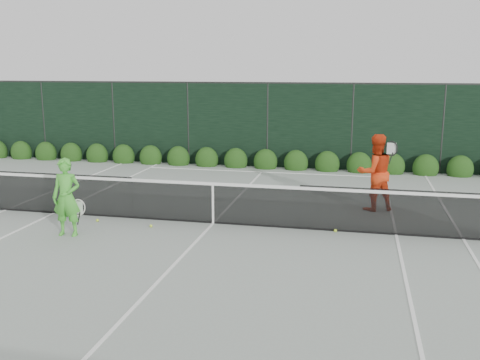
# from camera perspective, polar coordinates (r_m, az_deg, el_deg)

# --- Properties ---
(ground) EXTENTS (80.00, 80.00, 0.00)m
(ground) POSITION_cam_1_polar(r_m,az_deg,el_deg) (12.51, -2.87, -4.65)
(ground) COLOR gray
(ground) RESTS_ON ground
(tennis_net) EXTENTS (12.90, 0.10, 1.07)m
(tennis_net) POSITION_cam_1_polar(r_m,az_deg,el_deg) (12.38, -3.01, -2.28)
(tennis_net) COLOR black
(tennis_net) RESTS_ON ground
(player_woman) EXTENTS (0.67, 0.46, 1.69)m
(player_woman) POSITION_cam_1_polar(r_m,az_deg,el_deg) (12.01, -18.01, -1.77)
(player_woman) COLOR green
(player_woman) RESTS_ON ground
(player_man) EXTENTS (1.16, 1.06, 1.94)m
(player_man) POSITION_cam_1_polar(r_m,az_deg,el_deg) (13.88, 14.22, 0.79)
(player_man) COLOR red
(player_man) RESTS_ON ground
(court_lines) EXTENTS (11.03, 23.83, 0.01)m
(court_lines) POSITION_cam_1_polar(r_m,az_deg,el_deg) (12.51, -2.87, -4.62)
(court_lines) COLOR white
(court_lines) RESTS_ON ground
(windscreen_fence) EXTENTS (32.00, 21.07, 3.06)m
(windscreen_fence) POSITION_cam_1_polar(r_m,az_deg,el_deg) (9.63, -7.22, -0.45)
(windscreen_fence) COLOR black
(windscreen_fence) RESTS_ON ground
(hedge_row) EXTENTS (31.66, 0.65, 0.94)m
(hedge_row) POSITION_cam_1_polar(r_m,az_deg,el_deg) (19.27, 2.73, 1.95)
(hedge_row) COLOR #13340E
(hedge_row) RESTS_ON ground
(tennis_balls) EXTENTS (5.59, 0.61, 0.07)m
(tennis_balls) POSITION_cam_1_polar(r_m,az_deg,el_deg) (12.27, -5.14, -4.85)
(tennis_balls) COLOR #CFF035
(tennis_balls) RESTS_ON ground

